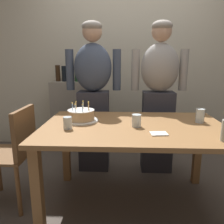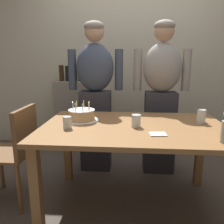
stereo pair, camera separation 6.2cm
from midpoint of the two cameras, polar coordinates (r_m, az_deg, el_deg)
The scene contains 12 objects.
ground_plane at distance 2.18m, azimuth 4.20°, elevation -22.32°, with size 10.00×10.00×0.00m, color #564C44.
back_wall at distance 3.33m, azimuth 3.86°, elevation 13.70°, with size 5.20×0.10×2.60m, color beige.
dining_table at distance 1.89m, azimuth 4.53°, elevation -6.20°, with size 1.50×0.96×0.74m.
birthday_cake at distance 1.98m, azimuth -8.69°, elevation -0.97°, with size 0.30×0.30×0.17m.
water_glass_near at distance 2.05m, azimuth 20.59°, elevation -0.90°, with size 0.07×0.07×0.12m, color silver.
water_glass_far at distance 1.78m, azimuth -12.14°, elevation -2.72°, with size 0.07×0.07×0.09m, color silver.
water_glass_side at distance 1.81m, azimuth 5.24°, elevation -2.19°, with size 0.07×0.07×0.10m, color silver.
napkin_stack at distance 1.66m, azimuth 10.73°, elevation -5.41°, with size 0.12×0.09×0.01m, color white.
person_man_bearded at distance 2.54m, azimuth -5.43°, elevation 4.18°, with size 0.61×0.27×1.66m.
person_woman_cardigan at distance 2.54m, azimuth 11.03°, elevation 4.01°, with size 0.61×0.27×1.66m.
dining_chair at distance 2.15m, azimuth -24.20°, elevation -8.50°, with size 0.42×0.42×0.87m.
shelf_cabinet at distance 3.27m, azimuth -9.67°, elevation -0.44°, with size 0.64×0.30×1.27m.
Camera 1 is at (-0.10, -1.78, 1.27)m, focal length 36.13 mm.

